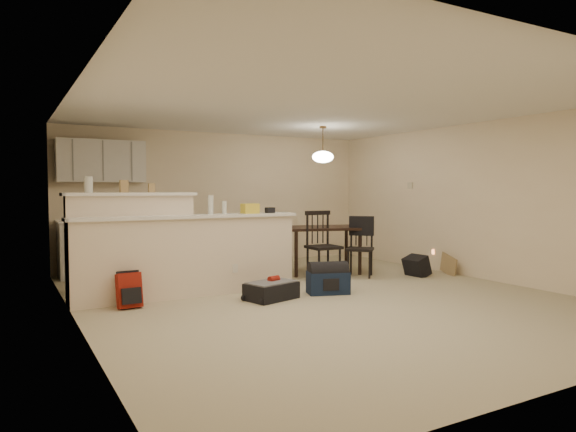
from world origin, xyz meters
TOP-DOWN VIEW (x-y plane):
  - room at (0.00, 0.00)m, footprint 7.00×7.02m
  - breakfast_bar at (-1.76, 0.98)m, footprint 3.08×0.58m
  - upper_cabinets at (-2.20, 3.32)m, footprint 1.40×0.34m
  - kitchen_counter at (-2.00, 3.19)m, footprint 1.80×0.60m
  - thermostat at (2.98, 1.55)m, footprint 0.02×0.12m
  - jar at (-2.72, 1.12)m, footprint 0.10×0.10m
  - cereal_box at (-2.29, 1.12)m, footprint 0.10×0.07m
  - small_box at (-1.93, 1.12)m, footprint 0.08×0.06m
  - bottle_a at (-1.19, 0.90)m, footprint 0.07×0.07m
  - bottle_b at (-0.99, 0.90)m, footprint 0.06×0.06m
  - bag_lump at (-0.60, 0.90)m, footprint 0.22×0.18m
  - pouch at (-0.29, 0.90)m, footprint 0.12×0.10m
  - dining_table at (1.11, 1.65)m, footprint 1.45×1.17m
  - pendant_lamp at (1.11, 1.65)m, footprint 0.36×0.36m
  - dining_chair_near at (0.80, 1.15)m, footprint 0.49×0.47m
  - dining_chair_far at (1.44, 1.03)m, footprint 0.58×0.58m
  - suitcase at (-0.63, 0.19)m, footprint 0.74×0.58m
  - red_backpack at (-2.35, 0.61)m, footprint 0.28×0.18m
  - navy_duffel at (0.21, 0.14)m, footprint 0.62×0.46m
  - black_daypack at (2.28, 0.61)m, footprint 0.28×0.38m
  - cardboard_sheet at (2.85, 0.45)m, footprint 0.12×0.42m

SIDE VIEW (x-z plane):
  - suitcase at x=-0.63m, z-range 0.00..0.22m
  - navy_duffel at x=0.21m, z-range 0.00..0.30m
  - black_daypack at x=2.28m, z-range 0.00..0.32m
  - cardboard_sheet at x=2.85m, z-range 0.00..0.33m
  - red_backpack at x=-2.35m, z-range 0.00..0.42m
  - kitchen_counter at x=-2.00m, z-range 0.00..0.90m
  - dining_chair_far at x=1.44m, z-range 0.00..0.96m
  - dining_chair_near at x=0.80m, z-range 0.00..1.08m
  - breakfast_bar at x=-1.76m, z-range -0.09..1.30m
  - dining_table at x=1.11m, z-range 0.30..1.09m
  - pouch at x=-0.29m, z-range 1.09..1.17m
  - bag_lump at x=-0.60m, z-range 1.09..1.23m
  - bottle_b at x=-0.99m, z-range 1.09..1.27m
  - bottle_a at x=-1.19m, z-range 1.09..1.35m
  - room at x=0.00m, z-range 0.00..2.50m
  - small_box at x=-1.93m, z-range 1.39..1.51m
  - cereal_box at x=-2.29m, z-range 1.39..1.55m
  - jar at x=-2.72m, z-range 1.39..1.59m
  - thermostat at x=2.98m, z-range 1.44..1.56m
  - upper_cabinets at x=-2.20m, z-range 1.55..2.25m
  - pendant_lamp at x=1.11m, z-range 1.68..2.30m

